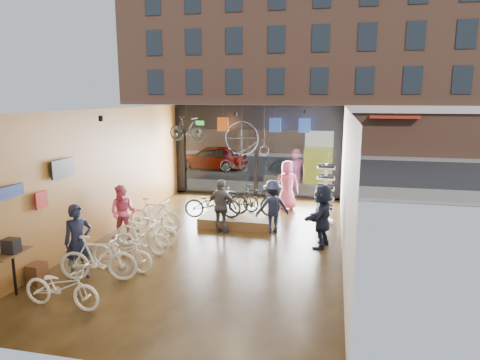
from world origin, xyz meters
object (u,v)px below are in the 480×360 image
(floor_bike_1, at_px, (98,258))
(display_bike_right, at_px, (236,197))
(floor_bike_0, at_px, (62,287))
(display_platform, at_px, (239,218))
(customer_0, at_px, (78,241))
(customer_5, at_px, (322,216))
(floor_bike_2, at_px, (122,252))
(floor_bike_3, at_px, (141,238))
(display_bike_mid, at_px, (254,200))
(hung_bike, at_px, (187,129))
(customer_1, at_px, (123,213))
(floor_bike_5, at_px, (155,215))
(penny_farthing, at_px, (249,140))
(box_truck, at_px, (327,153))
(floor_bike_4, at_px, (147,230))
(street_car, at_px, (211,157))
(display_bike_left, at_px, (213,203))
(customer_3, at_px, (273,207))
(customer_4, at_px, (287,185))
(sunglasses_rack, at_px, (325,194))
(customer_2, at_px, (222,207))

(floor_bike_1, height_order, display_bike_right, display_bike_right)
(floor_bike_0, height_order, display_platform, floor_bike_0)
(customer_0, height_order, customer_5, customer_5)
(floor_bike_2, bearing_deg, floor_bike_3, 6.71)
(floor_bike_0, distance_m, display_bike_mid, 6.93)
(display_platform, xyz_separation_m, hung_bike, (-2.57, 2.26, 2.78))
(customer_1, bearing_deg, customer_0, -89.24)
(floor_bike_5, bearing_deg, penny_farthing, -20.05)
(customer_5, bearing_deg, box_truck, -164.62)
(floor_bike_3, relative_size, display_platform, 0.64)
(box_truck, bearing_deg, floor_bike_4, -111.65)
(street_car, xyz_separation_m, floor_bike_1, (1.78, -15.20, -0.17))
(floor_bike_5, distance_m, penny_farthing, 5.21)
(customer_5, bearing_deg, floor_bike_1, -40.46)
(box_truck, bearing_deg, floor_bike_3, -109.87)
(floor_bike_1, height_order, floor_bike_5, floor_bike_1)
(street_car, xyz_separation_m, floor_bike_3, (2.04, -13.51, -0.24))
(display_bike_left, distance_m, customer_5, 3.67)
(customer_1, distance_m, penny_farthing, 6.13)
(floor_bike_3, bearing_deg, hung_bike, 1.54)
(box_truck, relative_size, display_bike_left, 3.52)
(floor_bike_5, bearing_deg, hung_bike, 8.88)
(customer_0, bearing_deg, floor_bike_2, -5.23)
(floor_bike_0, relative_size, customer_0, 0.96)
(floor_bike_1, bearing_deg, box_truck, -29.81)
(customer_3, bearing_deg, floor_bike_5, -14.80)
(display_bike_mid, bearing_deg, display_bike_right, 56.70)
(display_bike_left, xyz_separation_m, customer_1, (-2.21, -1.77, 0.04))
(floor_bike_0, distance_m, customer_1, 4.18)
(display_platform, height_order, customer_4, customer_4)
(display_platform, bearing_deg, floor_bike_5, -148.12)
(customer_0, distance_m, sunglasses_rack, 7.87)
(hung_bike, bearing_deg, customer_4, -79.06)
(floor_bike_2, height_order, customer_2, customer_2)
(display_platform, xyz_separation_m, customer_3, (1.22, -0.78, 0.67))
(customer_0, distance_m, customer_2, 4.56)
(floor_bike_1, distance_m, display_platform, 5.59)
(customer_4, bearing_deg, customer_5, 99.79)
(box_truck, height_order, floor_bike_4, box_truck)
(floor_bike_0, relative_size, display_bike_right, 0.98)
(floor_bike_0, xyz_separation_m, customer_5, (4.91, 4.71, 0.45))
(box_truck, xyz_separation_m, display_bike_right, (-2.86, -8.60, -0.51))
(customer_1, distance_m, customer_4, 6.24)
(customer_1, relative_size, penny_farthing, 0.97)
(floor_bike_0, xyz_separation_m, display_bike_right, (1.95, 6.92, 0.31))
(street_car, xyz_separation_m, hung_bike, (1.36, -7.80, 2.22))
(floor_bike_5, height_order, hung_bike, hung_bike)
(floor_bike_1, xyz_separation_m, display_bike_mid, (2.66, 5.07, 0.28))
(street_car, height_order, display_bike_mid, street_car)
(customer_3, distance_m, hung_bike, 5.29)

